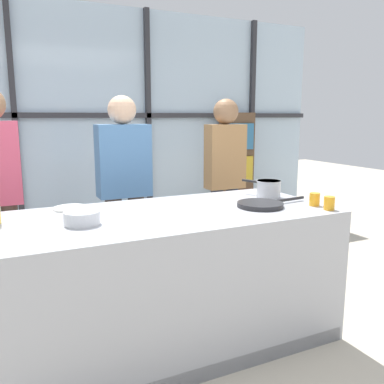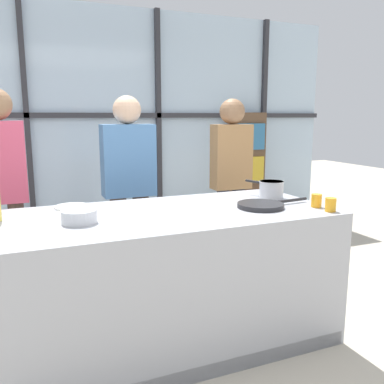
{
  "view_description": "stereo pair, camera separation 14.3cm",
  "coord_description": "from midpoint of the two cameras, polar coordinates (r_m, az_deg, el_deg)",
  "views": [
    {
      "loc": [
        -0.95,
        -2.38,
        1.53
      ],
      "look_at": [
        0.23,
        0.1,
        1.02
      ],
      "focal_mm": 38.0,
      "sensor_mm": 36.0,
      "label": 1
    },
    {
      "loc": [
        -0.82,
        -2.44,
        1.53
      ],
      "look_at": [
        0.23,
        0.1,
        1.02
      ],
      "focal_mm": 38.0,
      "sensor_mm": 36.0,
      "label": 2
    }
  ],
  "objects": [
    {
      "name": "saucepan",
      "position": [
        3.15,
        12.32,
        0.39
      ],
      "size": [
        0.19,
        0.34,
        0.13
      ],
      "color": "silver",
      "rests_on": "demo_island"
    },
    {
      "name": "mixing_bowl",
      "position": [
        2.44,
        -13.95,
        -3.3
      ],
      "size": [
        0.21,
        0.21,
        0.08
      ],
      "color": "silver",
      "rests_on": "demo_island"
    },
    {
      "name": "spectator_center_left",
      "position": [
        3.55,
        -7.71,
        1.34
      ],
      "size": [
        0.45,
        0.24,
        1.7
      ],
      "rotation": [
        0.0,
        0.0,
        3.14
      ],
      "color": "#47382D",
      "rests_on": "ground_plane"
    },
    {
      "name": "back_window_wall",
      "position": [
        5.04,
        -12.49,
        8.92
      ],
      "size": [
        6.4,
        0.1,
        2.8
      ],
      "color": "silver",
      "rests_on": "ground_plane"
    },
    {
      "name": "bookshelf",
      "position": [
        5.62,
        8.48,
        2.92
      ],
      "size": [
        0.48,
        0.19,
        1.58
      ],
      "color": "brown",
      "rests_on": "ground_plane"
    },
    {
      "name": "white_plate",
      "position": [
        2.87,
        -15.14,
        -2.01
      ],
      "size": [
        0.23,
        0.23,
        0.01
      ],
      "primitive_type": "cylinder",
      "color": "white",
      "rests_on": "demo_island"
    },
    {
      "name": "spectator_far_left",
      "position": [
        3.42,
        -24.07,
        1.21
      ],
      "size": [
        0.37,
        0.24,
        1.74
      ],
      "rotation": [
        0.0,
        0.0,
        3.14
      ],
      "color": "#47382D",
      "rests_on": "ground_plane"
    },
    {
      "name": "demo_island",
      "position": [
        2.79,
        -2.13,
        -12.07
      ],
      "size": [
        2.22,
        0.99,
        0.92
      ],
      "color": "#A8AAB2",
      "rests_on": "ground_plane"
    },
    {
      "name": "spectator_center_right",
      "position": [
        3.91,
        6.55,
        2.61
      ],
      "size": [
        0.38,
        0.24,
        1.69
      ],
      "rotation": [
        0.0,
        0.0,
        3.14
      ],
      "color": "#232838",
      "rests_on": "ground_plane"
    },
    {
      "name": "juice_glass_near",
      "position": [
        2.83,
        20.25,
        -1.7
      ],
      "size": [
        0.07,
        0.07,
        0.09
      ],
      "primitive_type": "cylinder",
      "color": "orange",
      "rests_on": "demo_island"
    },
    {
      "name": "juice_glass_far",
      "position": [
        2.93,
        18.41,
        -1.17
      ],
      "size": [
        0.07,
        0.07,
        0.09
      ],
      "primitive_type": "cylinder",
      "color": "orange",
      "rests_on": "demo_island"
    },
    {
      "name": "frying_pan",
      "position": [
        2.82,
        11.17,
        -1.82
      ],
      "size": [
        0.57,
        0.32,
        0.03
      ],
      "color": "#232326",
      "rests_on": "demo_island"
    },
    {
      "name": "ground_plane",
      "position": [
        2.99,
        -2.11,
        -20.17
      ],
      "size": [
        18.0,
        18.0,
        0.0
      ],
      "primitive_type": "plane",
      "color": "#BCB29E"
    }
  ]
}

